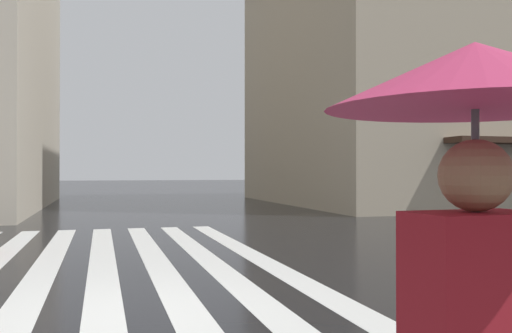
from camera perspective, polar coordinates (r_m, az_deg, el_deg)
name	(u,v)px	position (r m, az deg, el deg)	size (l,w,h in m)	color
ground_plane	(127,316)	(7.02, -13.21, -14.82)	(220.00, 220.00, 0.00)	black
zebra_crossing	(103,264)	(10.94, -15.56, -9.63)	(13.00, 6.50, 0.01)	silver
haussmann_block_corner	(488,3)	(37.02, 22.88, 15.28)	(18.27, 25.65, 24.13)	tan
pedestrian_in_red_jacket	(475,183)	(1.79, 21.72, -1.59)	(0.91, 0.91, 1.97)	maroon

